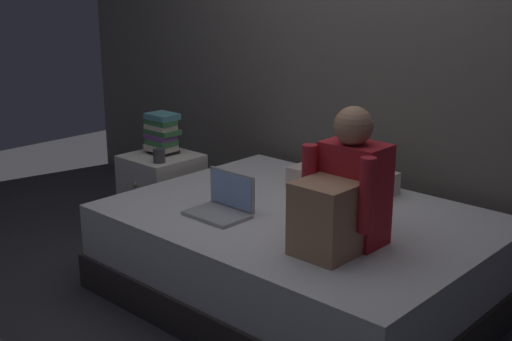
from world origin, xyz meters
TOP-DOWN VIEW (x-y plane):
  - ground_plane at (0.00, 0.00)m, footprint 8.00×8.00m
  - wall_back at (0.00, 1.20)m, footprint 5.60×0.10m
  - bed at (0.20, 0.30)m, footprint 2.00×1.50m
  - nightstand at (-1.10, 0.41)m, footprint 0.44×0.46m
  - person_sitting at (0.62, 0.08)m, footprint 0.39×0.44m
  - laptop at (-0.09, 0.00)m, footprint 0.32×0.23m
  - pillow at (0.14, 0.75)m, footprint 0.56×0.36m
  - book_stack at (-1.13, 0.45)m, footprint 0.22×0.18m
  - mug at (-0.97, 0.29)m, footprint 0.08×0.08m

SIDE VIEW (x-z plane):
  - ground_plane at x=0.00m, z-range 0.00..0.00m
  - bed at x=0.20m, z-range 0.00..0.49m
  - nightstand at x=-1.10m, z-range 0.00..0.55m
  - laptop at x=-0.09m, z-range 0.44..0.66m
  - pillow at x=0.14m, z-range 0.49..0.62m
  - mug at x=-0.97m, z-range 0.55..0.64m
  - book_stack at x=-1.13m, z-range 0.55..0.82m
  - person_sitting at x=0.62m, z-range 0.41..1.07m
  - wall_back at x=0.00m, z-range 0.00..2.70m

